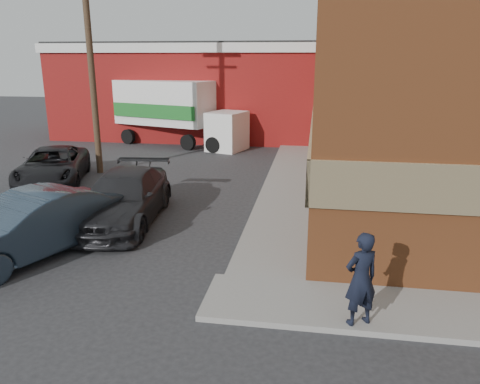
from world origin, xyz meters
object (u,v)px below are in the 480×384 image
at_px(warehouse, 196,89).
at_px(box_truck, 176,109).
at_px(suv_b, 124,198).
at_px(man, 361,279).
at_px(suv_a, 53,166).
at_px(utility_pole, 90,58).
at_px(sedan, 29,226).

height_order(warehouse, box_truck, warehouse).
relative_size(suv_b, box_truck, 0.69).
bearing_deg(man, box_truck, -92.26).
height_order(man, box_truck, box_truck).
bearing_deg(suv_a, utility_pole, 43.26).
height_order(utility_pole, box_truck, utility_pole).
bearing_deg(utility_pole, suv_a, -117.31).
bearing_deg(box_truck, man, -45.92).
bearing_deg(box_truck, suv_b, -62.71).
height_order(utility_pole, man, utility_pole).
height_order(suv_a, suv_b, suv_b).
bearing_deg(sedan, suv_a, 138.88).
bearing_deg(box_truck, warehouse, 106.51).
bearing_deg(box_truck, sedan, -69.15).
relative_size(warehouse, sedan, 3.39).
bearing_deg(suv_b, sedan, -120.07).
height_order(warehouse, utility_pole, utility_pole).
height_order(sedan, suv_a, sedan).
relative_size(sedan, suv_b, 0.94).
height_order(man, suv_a, man).
bearing_deg(suv_b, man, -42.09).
xyz_separation_m(man, suv_a, (-10.98, 8.61, -0.31)).
height_order(utility_pole, suv_b, utility_pole).
xyz_separation_m(warehouse, man, (8.48, -21.55, -1.81)).
xyz_separation_m(suv_a, box_truck, (2.41, 8.73, 1.35)).
height_order(man, sedan, man).
relative_size(man, box_truck, 0.24).
relative_size(utility_pole, sedan, 1.87).
bearing_deg(box_truck, suv_a, -87.66).
distance_m(warehouse, suv_b, 16.97).
distance_m(man, sedan, 8.02).
bearing_deg(utility_pole, sedan, -75.30).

